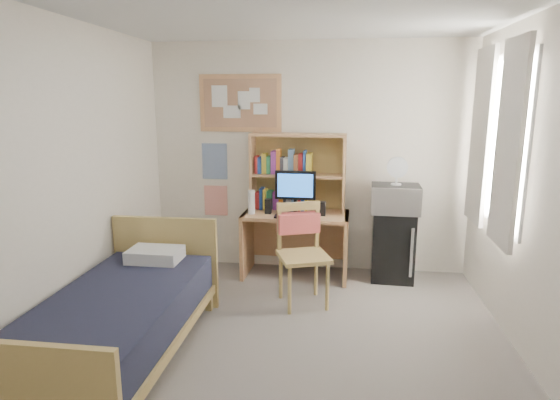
# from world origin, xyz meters

# --- Properties ---
(floor) EXTENTS (3.60, 4.20, 0.02)m
(floor) POSITION_xyz_m (0.00, 0.00, -0.01)
(floor) COLOR gray
(floor) RESTS_ON ground
(wall_back) EXTENTS (3.60, 0.04, 2.60)m
(wall_back) POSITION_xyz_m (0.00, 2.10, 1.30)
(wall_back) COLOR white
(wall_back) RESTS_ON floor
(wall_front) EXTENTS (3.60, 0.04, 2.60)m
(wall_front) POSITION_xyz_m (0.00, -2.10, 1.30)
(wall_front) COLOR white
(wall_front) RESTS_ON floor
(wall_left) EXTENTS (0.04, 4.20, 2.60)m
(wall_left) POSITION_xyz_m (-1.80, 0.00, 1.30)
(wall_left) COLOR white
(wall_left) RESTS_ON floor
(wall_right) EXTENTS (0.04, 4.20, 2.60)m
(wall_right) POSITION_xyz_m (1.80, 0.00, 1.30)
(wall_right) COLOR white
(wall_right) RESTS_ON floor
(window_unit) EXTENTS (0.10, 1.40, 1.70)m
(window_unit) POSITION_xyz_m (1.75, 1.20, 1.60)
(window_unit) COLOR white
(window_unit) RESTS_ON wall_right
(curtain_left) EXTENTS (0.04, 0.55, 1.70)m
(curtain_left) POSITION_xyz_m (1.72, 0.80, 1.60)
(curtain_left) COLOR silver
(curtain_left) RESTS_ON wall_right
(curtain_right) EXTENTS (0.04, 0.55, 1.70)m
(curtain_right) POSITION_xyz_m (1.72, 1.60, 1.60)
(curtain_right) COLOR silver
(curtain_right) RESTS_ON wall_right
(bulletin_board) EXTENTS (0.94, 0.03, 0.64)m
(bulletin_board) POSITION_xyz_m (-0.78, 2.08, 1.92)
(bulletin_board) COLOR #A87A59
(bulletin_board) RESTS_ON wall_back
(poster_wave) EXTENTS (0.30, 0.01, 0.42)m
(poster_wave) POSITION_xyz_m (-1.10, 2.09, 1.25)
(poster_wave) COLOR #254B96
(poster_wave) RESTS_ON wall_back
(poster_japan) EXTENTS (0.28, 0.01, 0.36)m
(poster_japan) POSITION_xyz_m (-1.10, 2.09, 0.78)
(poster_japan) COLOR red
(poster_japan) RESTS_ON wall_back
(desk) EXTENTS (1.18, 0.62, 0.73)m
(desk) POSITION_xyz_m (-0.11, 1.79, 0.36)
(desk) COLOR tan
(desk) RESTS_ON floor
(desk_chair) EXTENTS (0.64, 0.64, 0.99)m
(desk_chair) POSITION_xyz_m (0.04, 1.04, 0.50)
(desk_chair) COLOR tan
(desk_chair) RESTS_ON floor
(mini_fridge) EXTENTS (0.48, 0.48, 0.77)m
(mini_fridge) POSITION_xyz_m (0.96, 1.84, 0.38)
(mini_fridge) COLOR black
(mini_fridge) RESTS_ON floor
(bed) EXTENTS (0.98, 1.95, 0.53)m
(bed) POSITION_xyz_m (-1.28, -0.13, 0.27)
(bed) COLOR black
(bed) RESTS_ON floor
(hutch) EXTENTS (1.07, 0.30, 0.87)m
(hutch) POSITION_xyz_m (-0.11, 1.94, 1.16)
(hutch) COLOR tan
(hutch) RESTS_ON desk
(monitor) EXTENTS (0.44, 0.05, 0.47)m
(monitor) POSITION_xyz_m (-0.11, 1.73, 0.96)
(monitor) COLOR black
(monitor) RESTS_ON desk
(keyboard) EXTENTS (0.41, 0.14, 0.02)m
(keyboard) POSITION_xyz_m (-0.12, 1.59, 0.74)
(keyboard) COLOR black
(keyboard) RESTS_ON desk
(speaker_left) EXTENTS (0.07, 0.07, 0.17)m
(speaker_left) POSITION_xyz_m (-0.41, 1.74, 0.81)
(speaker_left) COLOR black
(speaker_left) RESTS_ON desk
(speaker_right) EXTENTS (0.07, 0.07, 0.16)m
(speaker_right) POSITION_xyz_m (0.19, 1.72, 0.80)
(speaker_right) COLOR black
(speaker_right) RESTS_ON desk
(water_bottle) EXTENTS (0.08, 0.08, 0.26)m
(water_bottle) POSITION_xyz_m (-0.59, 1.70, 0.86)
(water_bottle) COLOR white
(water_bottle) RESTS_ON desk
(hoodie) EXTENTS (0.43, 0.26, 0.20)m
(hoodie) POSITION_xyz_m (-0.03, 1.23, 0.77)
(hoodie) COLOR #EC5F59
(hoodie) RESTS_ON desk_chair
(microwave) EXTENTS (0.53, 0.41, 0.30)m
(microwave) POSITION_xyz_m (0.96, 1.82, 0.92)
(microwave) COLOR silver
(microwave) RESTS_ON mini_fridge
(desk_fan) EXTENTS (0.23, 0.23, 0.27)m
(desk_fan) POSITION_xyz_m (0.96, 1.82, 1.20)
(desk_fan) COLOR white
(desk_fan) RESTS_ON microwave
(pillow) EXTENTS (0.46, 0.33, 0.11)m
(pillow) POSITION_xyz_m (-1.28, 0.62, 0.59)
(pillow) COLOR white
(pillow) RESTS_ON bed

